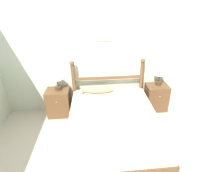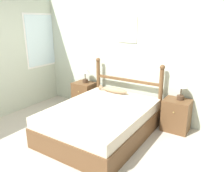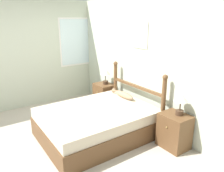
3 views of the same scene
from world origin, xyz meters
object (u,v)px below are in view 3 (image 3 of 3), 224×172
object	(u,v)px
bed	(97,123)
table_lamp_left	(105,73)
nightstand_right	(174,131)
nightstand_left	(104,96)
table_lamp_right	(181,99)
fish_pillow	(123,94)

from	to	relation	value
bed	table_lamp_left	size ratio (longest dim) A/B	5.17
nightstand_right	table_lamp_left	world-z (taller)	table_lamp_left
nightstand_left	table_lamp_right	distance (m)	2.26
nightstand_left	table_lamp_right	xyz separation A→B (m)	(2.19, 0.05, 0.57)
nightstand_right	fish_pillow	bearing A→B (deg)	-176.24
table_lamp_left	fish_pillow	world-z (taller)	table_lamp_left
nightstand_left	fish_pillow	world-z (taller)	fish_pillow
bed	table_lamp_right	size ratio (longest dim) A/B	5.17
nightstand_left	fish_pillow	size ratio (longest dim) A/B	0.91
bed	nightstand_right	bearing A→B (deg)	38.75
nightstand_left	nightstand_right	bearing A→B (deg)	0.00
bed	table_lamp_left	bearing A→B (deg)	139.86
nightstand_left	nightstand_right	size ratio (longest dim) A/B	1.00
table_lamp_right	fish_pillow	xyz separation A→B (m)	(-1.34, -0.13, -0.27)
nightstand_left	table_lamp_left	bearing A→B (deg)	41.45
nightstand_left	table_lamp_left	xyz separation A→B (m)	(0.03, 0.02, 0.57)
bed	fish_pillow	bearing A→B (deg)	106.25
bed	nightstand_right	distance (m)	1.39
table_lamp_left	nightstand_left	bearing A→B (deg)	-138.55
bed	nightstand_right	xyz separation A→B (m)	(1.08, 0.87, 0.04)
table_lamp_left	table_lamp_right	world-z (taller)	same
bed	fish_pillow	world-z (taller)	fish_pillow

